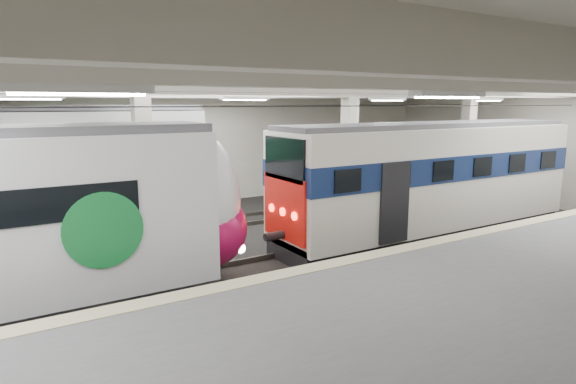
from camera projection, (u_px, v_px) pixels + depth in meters
station_hall at (311, 164)px, 12.29m from camera, size 36.00×24.00×5.75m
older_rer at (430, 178)px, 17.18m from camera, size 12.34×2.73×4.12m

